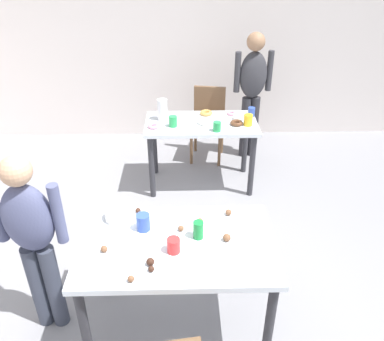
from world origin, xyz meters
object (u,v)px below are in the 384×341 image
Objects in this scene: dining_table_near at (177,254)px; person_girl_near at (32,235)px; soda_can at (198,230)px; dining_table_far at (201,132)px; pitcher_far at (162,110)px; person_adult_far at (252,86)px; mixing_bowl at (120,214)px; chair_far_table at (208,119)px.

dining_table_near is 0.92m from person_girl_near.
soda_can is (1.04, 0.01, 0.00)m from person_girl_near.
soda_can is (-0.10, -1.84, 0.18)m from dining_table_far.
dining_table_far is at bearing -9.93° from pitcher_far.
person_girl_near is at bearing -125.30° from person_adult_far.
chair_far_table is at bearing 71.76° from mixing_bowl.
person_adult_far is (0.63, 0.66, 0.28)m from dining_table_far.
person_girl_near reaches higher than soda_can.
dining_table_near is at bearing -34.38° from mixing_bowl.
dining_table_near is 1.08× the size of dining_table_far.
dining_table_far is 9.52× the size of soda_can.
chair_far_table reaches higher than mixing_bowl.
soda_can reaches higher than dining_table_far.
dining_table_near is at bearing -2.18° from person_girl_near.
person_girl_near is at bearing -121.87° from dining_table_far.
mixing_bowl is at bearing 145.62° from dining_table_near.
mixing_bowl is at bearing -97.74° from pitcher_far.
dining_table_far is at bearing 68.63° from mixing_bowl.
person_adult_far is 6.82× the size of pitcher_far.
dining_table_near is 5.61× the size of pitcher_far.
mixing_bowl is (-0.39, 0.27, 0.13)m from dining_table_near.
soda_can is 1.93m from pitcher_far.
person_girl_near reaches higher than mixing_bowl.
chair_far_table reaches higher than dining_table_near.
chair_far_table is 2.83m from person_girl_near.
chair_far_table reaches higher than dining_table_far.
chair_far_table is at bearing 79.85° from dining_table_far.
dining_table_near is 10.24× the size of soda_can.
soda_can is 0.55× the size of pitcher_far.
person_adult_far reaches higher than mixing_bowl.
pitcher_far is (-0.40, 0.07, 0.23)m from dining_table_far.
person_girl_near is (-0.90, 0.03, 0.16)m from dining_table_near.
pitcher_far reaches higher than dining_table_near.
dining_table_near is 1.89m from dining_table_far.
person_adult_far reaches higher than chair_far_table.
mixing_bowl is 0.57m from soda_can.
dining_table_far is 2.18m from person_girl_near.
chair_far_table is at bearing 48.67° from pitcher_far.
person_girl_near is 6.68× the size of mixing_bowl.
soda_can is (0.14, 0.04, 0.16)m from dining_table_near.
person_girl_near is 11.20× the size of soda_can.
mixing_bowl is 0.92× the size of pitcher_far.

